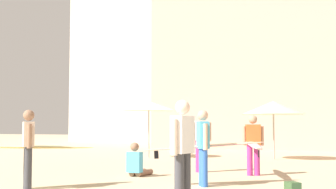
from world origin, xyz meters
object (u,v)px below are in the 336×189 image
Objects in this scene: person_near_left at (253,143)px; person_mid_left at (201,139)px; cafe_umbrella_0 at (149,106)px; person_far_left at (137,164)px; person_mid_right at (204,145)px; cafe_umbrella_2 at (273,108)px; person_far_right at (32,146)px; person_near_right at (183,150)px.

person_near_left is 1.69m from person_mid_left.
person_far_left is (2.43, -6.95, -1.92)m from cafe_umbrella_0.
person_mid_right reaches higher than person_far_left.
person_mid_left is at bearing -54.28° from cafe_umbrella_0.
person_far_right is at bearing -110.50° from cafe_umbrella_2.
cafe_umbrella_2 is 0.90× the size of person_near_left.
person_mid_right is at bearing 143.68° from person_near_left.
person_far_right is 1.25× the size of person_near_right.
cafe_umbrella_0 is 12.68m from person_near_right.
person_far_left is at bearing -110.41° from cafe_umbrella_2.
person_far_left is at bearing 121.82° from person_mid_right.
person_mid_left reaches higher than person_near_left.
person_mid_right is at bearing -93.79° from cafe_umbrella_2.
person_near_left is at bearing 101.53° from person_near_right.
person_mid_left is (-1.47, -5.93, -1.14)m from cafe_umbrella_2.
person_near_right is at bearing -90.44° from cafe_umbrella_2.
person_mid_right is (-0.59, -8.91, -1.20)m from cafe_umbrella_2.
person_mid_right is 3.30m from person_near_right.
person_mid_left is at bearing 116.25° from person_near_right.
cafe_umbrella_2 reaches higher than person_near_left.
person_far_right is 5.94m from person_near_left.
person_mid_right is (4.67, -8.25, -1.32)m from cafe_umbrella_0.
person_far_left is 0.52× the size of person_near_right.
person_mid_left is at bearing 78.34° from person_mid_right.
cafe_umbrella_0 is 10.23m from person_far_right.
person_near_left is (4.15, 4.25, -0.01)m from person_far_right.
person_near_left is 1.61× the size of person_near_right.
person_far_left is (1.18, 3.11, -0.60)m from person_far_right.
cafe_umbrella_0 reaches higher than person_mid_left.
cafe_umbrella_2 is 1.45× the size of person_near_right.
person_mid_left is (2.54, 4.79, 0.06)m from person_far_right.
person_near_left is at bearing -88.77° from cafe_umbrella_2.
person_far_right reaches higher than person_near_left.
person_far_left is (-2.83, -7.61, -1.80)m from cafe_umbrella_2.
person_near_right is (1.37, -6.24, 0.00)m from person_mid_left.
person_near_right reaches higher than person_far_left.
person_mid_left reaches higher than person_mid_right.
cafe_umbrella_0 reaches higher than person_near_right.
person_near_right is (0.50, -3.26, 0.06)m from person_mid_right.
person_mid_left is at bearing -33.71° from person_far_left.
person_far_right is (1.25, -10.06, -1.33)m from cafe_umbrella_0.
person_far_left is at bearing 113.08° from person_mid_left.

